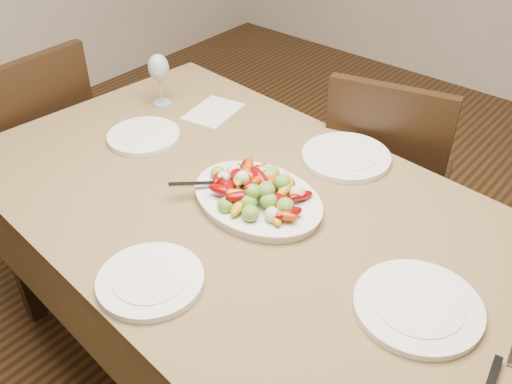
{
  "coord_description": "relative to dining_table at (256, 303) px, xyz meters",
  "views": [
    {
      "loc": [
        0.7,
        -0.7,
        1.75
      ],
      "look_at": [
        -0.11,
        0.27,
        0.82
      ],
      "focal_mm": 40.0,
      "sensor_mm": 36.0,
      "label": 1
    }
  ],
  "objects": [
    {
      "name": "plate_left",
      "position": [
        -0.54,
        0.06,
        0.39
      ],
      "size": [
        0.24,
        0.24,
        0.02
      ],
      "primitive_type": "cylinder",
      "color": "white",
      "rests_on": "dining_table"
    },
    {
      "name": "plate_far",
      "position": [
        0.05,
        0.38,
        0.39
      ],
      "size": [
        0.28,
        0.28,
        0.02
      ],
      "primitive_type": "cylinder",
      "color": "white",
      "rests_on": "dining_table"
    },
    {
      "name": "dining_table",
      "position": [
        0.0,
        0.0,
        0.0
      ],
      "size": [
        1.93,
        1.2,
        0.76
      ],
      "primitive_type": "cube",
      "rotation": [
        0.0,
        0.0,
        -0.09
      ],
      "color": "brown",
      "rests_on": "ground"
    },
    {
      "name": "plate_right",
      "position": [
        0.52,
        -0.05,
        0.39
      ],
      "size": [
        0.29,
        0.29,
        0.02
      ],
      "primitive_type": "cylinder",
      "color": "white",
      "rests_on": "dining_table"
    },
    {
      "name": "wine_glass",
      "position": [
        -0.68,
        0.27,
        0.48
      ],
      "size": [
        0.08,
        0.08,
        0.2
      ],
      "primitive_type": null,
      "color": "#8C99A5",
      "rests_on": "dining_table"
    },
    {
      "name": "serving_platter",
      "position": [
        -0.01,
        0.02,
        0.39
      ],
      "size": [
        0.42,
        0.33,
        0.02
      ],
      "primitive_type": "ellipsoid",
      "rotation": [
        0.0,
        0.0,
        -0.09
      ],
      "color": "white",
      "rests_on": "dining_table"
    },
    {
      "name": "chair_far",
      "position": [
        0.04,
        0.77,
        0.1
      ],
      "size": [
        0.51,
        0.51,
        0.95
      ],
      "primitive_type": null,
      "rotation": [
        0.0,
        0.0,
        3.4
      ],
      "color": "black",
      "rests_on": "ground"
    },
    {
      "name": "roasted_vegetables",
      "position": [
        -0.01,
        0.02,
        0.45
      ],
      "size": [
        0.34,
        0.25,
        0.09
      ],
      "primitive_type": null,
      "rotation": [
        0.0,
        0.0,
        -0.09
      ],
      "color": "#6D0304",
      "rests_on": "serving_platter"
    },
    {
      "name": "plate_near",
      "position": [
        -0.01,
        -0.38,
        0.39
      ],
      "size": [
        0.26,
        0.26,
        0.02
      ],
      "primitive_type": "cylinder",
      "color": "white",
      "rests_on": "dining_table"
    },
    {
      "name": "table_knife",
      "position": [
        0.73,
        -0.07,
        0.38
      ],
      "size": [
        0.05,
        0.2,
        0.01
      ],
      "primitive_type": null,
      "rotation": [
        0.0,
        0.0,
        0.15
      ],
      "color": "#9EA0A8",
      "rests_on": "dining_table"
    },
    {
      "name": "chair_left",
      "position": [
        -1.19,
        -0.04,
        0.1
      ],
      "size": [
        0.43,
        0.43,
        0.95
      ],
      "primitive_type": null,
      "rotation": [
        0.0,
        0.0,
        -1.55
      ],
      "color": "black",
      "rests_on": "ground"
    },
    {
      "name": "menu_card",
      "position": [
        -0.49,
        0.34,
        0.38
      ],
      "size": [
        0.18,
        0.23,
        0.0
      ],
      "primitive_type": "cube",
      "rotation": [
        0.0,
        0.0,
        0.18
      ],
      "color": "silver",
      "rests_on": "dining_table"
    },
    {
      "name": "serving_spoon",
      "position": [
        -0.08,
        -0.01,
        0.43
      ],
      "size": [
        0.26,
        0.22,
        0.03
      ],
      "primitive_type": null,
      "rotation": [
        0.0,
        0.0,
        -0.67
      ],
      "color": "#9EA0A8",
      "rests_on": "serving_platter"
    }
  ]
}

